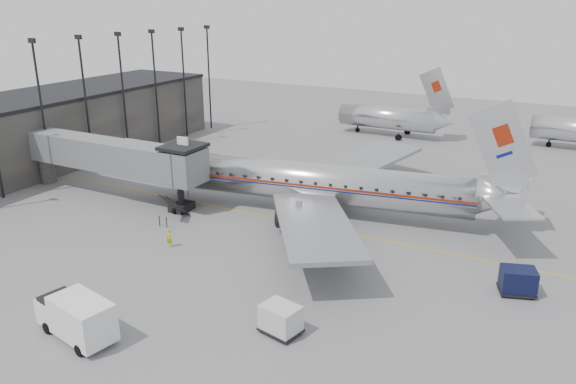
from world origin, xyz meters
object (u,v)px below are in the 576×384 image
at_px(airliner, 318,183).
at_px(baggage_cart_navy, 518,281).
at_px(ramp_worker, 169,238).
at_px(service_van, 76,316).
at_px(baggage_cart_white, 281,319).

bearing_deg(airliner, baggage_cart_navy, -31.13).
bearing_deg(airliner, ramp_worker, -129.77).
distance_m(service_van, baggage_cart_navy, 28.66).
relative_size(baggage_cart_navy, baggage_cart_white, 1.05).
relative_size(baggage_cart_navy, ramp_worker, 1.80).
height_order(airliner, ramp_worker, airliner).
bearing_deg(baggage_cart_white, ramp_worker, 166.95).
bearing_deg(ramp_worker, service_van, -74.07).
xyz_separation_m(airliner, baggage_cart_navy, (18.47, -7.37, -1.95)).
height_order(airliner, service_van, airliner).
bearing_deg(ramp_worker, airliner, 60.70).
distance_m(service_van, ramp_worker, 13.01).
height_order(airliner, baggage_cart_navy, airliner).
bearing_deg(baggage_cart_white, service_van, -138.16).
xyz_separation_m(service_van, ramp_worker, (-3.33, 12.56, -0.62)).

